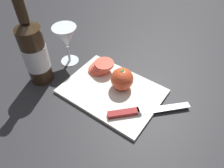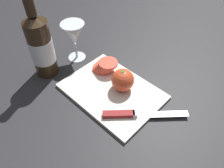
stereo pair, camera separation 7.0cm
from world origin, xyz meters
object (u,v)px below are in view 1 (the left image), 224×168
at_px(knife, 133,112).
at_px(whole_tomato, 122,79).
at_px(tomato_slice_stack_near, 101,67).
at_px(wine_bottle, 34,52).
at_px(wine_glass, 66,39).

bearing_deg(knife, whole_tomato, 94.93).
xyz_separation_m(knife, tomato_slice_stack_near, (-0.19, 0.09, 0.01)).
bearing_deg(whole_tomato, knife, -39.33).
relative_size(wine_bottle, knife, 1.63).
height_order(whole_tomato, knife, whole_tomato).
distance_m(wine_glass, knife, 0.35).
bearing_deg(wine_glass, tomato_slice_stack_near, 6.63).
bearing_deg(whole_tomato, wine_bottle, -155.17).
relative_size(whole_tomato, tomato_slice_stack_near, 0.84).
bearing_deg(wine_glass, whole_tomato, -1.53).
bearing_deg(wine_bottle, whole_tomato, 24.83).
relative_size(wine_bottle, tomato_slice_stack_near, 3.64).
bearing_deg(wine_glass, knife, -13.20).
xyz_separation_m(whole_tomato, tomato_slice_stack_near, (-0.10, 0.02, -0.02)).
xyz_separation_m(wine_bottle, knife, (0.35, 0.05, -0.10)).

